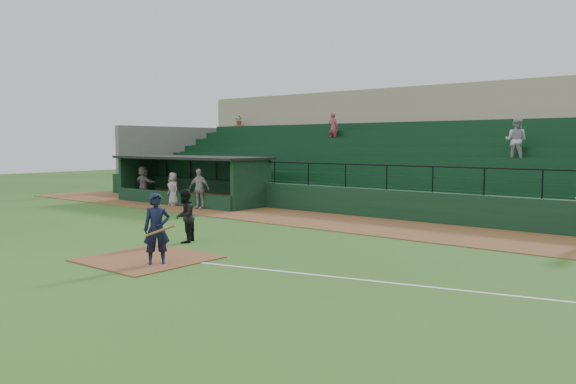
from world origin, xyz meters
The scene contains 11 objects.
ground centered at (0.00, 0.00, 0.00)m, with size 90.00×90.00×0.00m, color #2E5A1D.
warning_track centered at (0.00, 8.00, 0.01)m, with size 40.00×4.00×0.03m, color brown.
home_plate_dirt centered at (0.00, -1.00, 0.01)m, with size 3.00×3.00×0.03m, color brown.
foul_line centered at (8.00, 1.20, 0.01)m, with size 18.00×0.09×0.01m, color white.
stadium_structure centered at (0.00, 16.46, 2.30)m, with size 38.00×13.08×6.40m.
dugout centered at (-9.75, 9.56, 1.33)m, with size 8.90×3.20×2.42m.
batter_at_plate centered at (0.77, -1.28, 0.92)m, with size 1.17×0.80×1.84m.
umpire centered at (-1.19, 1.32, 0.84)m, with size 0.81×0.63×1.68m, color black.
dugout_player_a centered at (-7.44, 7.59, 0.97)m, with size 1.10×0.46×1.88m, color #ABA59F.
dugout_player_b centered at (-9.40, 7.68, 0.85)m, with size 0.80×0.52×1.64m, color #9D9893.
dugout_player_c centered at (-12.72, 8.40, 0.96)m, with size 1.72×0.55×1.85m, color gray.
Camera 1 is at (12.24, -10.20, 3.11)m, focal length 35.08 mm.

